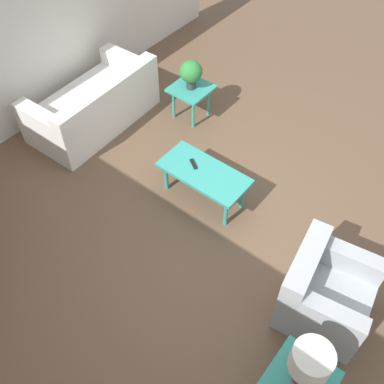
% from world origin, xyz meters
% --- Properties ---
extents(ground_plane, '(14.00, 14.00, 0.00)m').
position_xyz_m(ground_plane, '(0.00, 0.00, 0.00)').
color(ground_plane, brown).
extents(wall_right, '(0.12, 7.20, 2.70)m').
position_xyz_m(wall_right, '(3.06, 0.00, 1.35)').
color(wall_right, silver).
rests_on(wall_right, ground_plane).
extents(sofa, '(0.98, 1.81, 0.77)m').
position_xyz_m(sofa, '(2.28, -0.35, 0.30)').
color(sofa, white).
rests_on(sofa, ground_plane).
extents(armchair, '(0.89, 0.92, 0.82)m').
position_xyz_m(armchair, '(-1.51, 0.28, 0.33)').
color(armchair, '#A8ADB2').
rests_on(armchair, ground_plane).
extents(coffee_table, '(1.06, 0.50, 0.45)m').
position_xyz_m(coffee_table, '(0.27, -0.18, 0.39)').
color(coffee_table, teal).
rests_on(coffee_table, ground_plane).
extents(side_table_plant, '(0.52, 0.52, 0.49)m').
position_xyz_m(side_table_plant, '(1.34, -1.29, 0.41)').
color(side_table_plant, teal).
rests_on(side_table_plant, ground_plane).
extents(side_table_lamp, '(0.52, 0.52, 0.49)m').
position_xyz_m(side_table_lamp, '(-1.74, 1.16, 0.41)').
color(side_table_lamp, teal).
rests_on(side_table_lamp, ground_plane).
extents(potted_plant, '(0.30, 0.30, 0.40)m').
position_xyz_m(potted_plant, '(1.34, -1.29, 0.72)').
color(potted_plant, '#333338').
rests_on(potted_plant, side_table_plant).
extents(table_lamp, '(0.32, 0.32, 0.51)m').
position_xyz_m(table_lamp, '(-1.74, 1.16, 0.82)').
color(table_lamp, red).
rests_on(table_lamp, side_table_lamp).
extents(remote_control, '(0.16, 0.12, 0.02)m').
position_xyz_m(remote_control, '(0.44, -0.20, 0.46)').
color(remote_control, black).
rests_on(remote_control, coffee_table).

